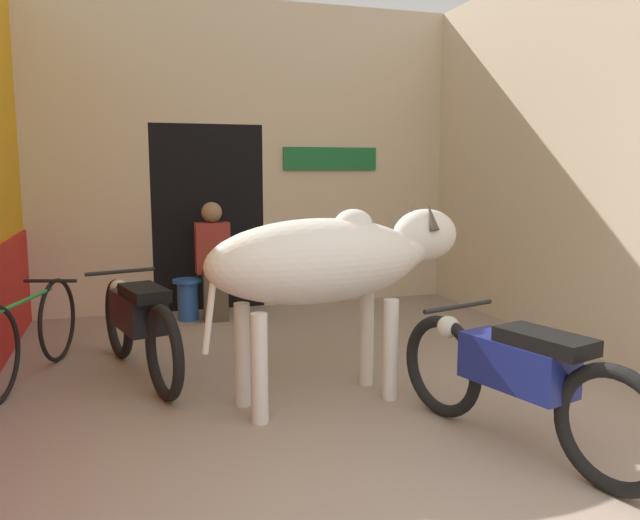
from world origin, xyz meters
The scene contains 8 objects.
wall_back_with_doorway centered at (-0.19, 5.68, 1.52)m, with size 4.97×0.93×3.58m.
wall_right_with_door centered at (2.57, 2.66, 1.77)m, with size 0.22×5.42×3.58m.
cow centered at (-0.07, 2.18, 1.01)m, with size 2.01×0.85×1.41m.
motorcycle_near centered at (0.71, 1.09, 0.45)m, with size 0.71×1.86×0.79m.
motorcycle_far centered at (-1.37, 3.11, 0.45)m, with size 0.69×1.86×0.80m.
bicycle centered at (-2.18, 3.27, 0.37)m, with size 0.62×1.71×0.73m.
shopkeeper_seated centered at (-0.53, 4.91, 0.70)m, with size 0.37×0.34×1.30m.
plastic_stool centered at (-0.81, 4.94, 0.24)m, with size 0.32×0.32×0.46m.
Camera 1 is at (-1.43, -1.91, 1.64)m, focal length 35.00 mm.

